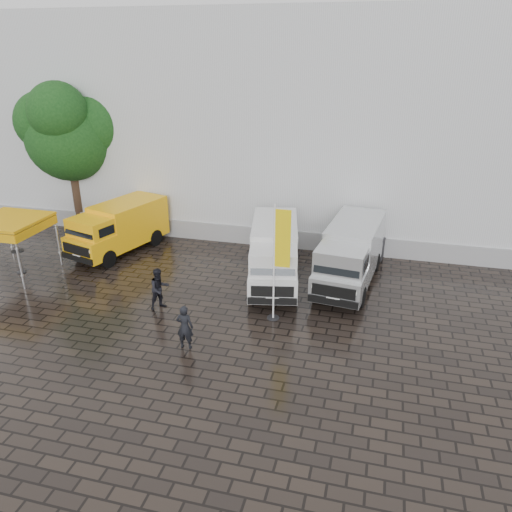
{
  "coord_description": "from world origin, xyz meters",
  "views": [
    {
      "loc": [
        4.38,
        -17.0,
        10.18
      ],
      "look_at": [
        -0.65,
        2.2,
        1.81
      ],
      "focal_mm": 35.0,
      "sensor_mm": 36.0,
      "label": 1
    }
  ],
  "objects": [
    {
      "name": "exhibition_hall",
      "position": [
        2.0,
        16.0,
        6.0
      ],
      "size": [
        44.0,
        16.0,
        12.0
      ],
      "primitive_type": "cube",
      "color": "silver",
      "rests_on": "ground"
    },
    {
      "name": "person_tent",
      "position": [
        -4.18,
        -0.11,
        0.9
      ],
      "size": [
        1.07,
        1.11,
        1.8
      ],
      "primitive_type": "imported",
      "rotation": [
        0.0,
        0.0,
        0.91
      ],
      "color": "black",
      "rests_on": "ground"
    },
    {
      "name": "canopy_tent",
      "position": [
        -12.37,
        1.35,
        2.58
      ],
      "size": [
        3.02,
        3.02,
        2.77
      ],
      "color": "silver",
      "rests_on": "ground"
    },
    {
      "name": "wheelie_bin",
      "position": [
        4.39,
        7.57,
        0.57
      ],
      "size": [
        0.79,
        0.79,
        1.13
      ],
      "primitive_type": "cube",
      "rotation": [
        0.0,
        0.0,
        -0.17
      ],
      "color": "black",
      "rests_on": "ground"
    },
    {
      "name": "ground",
      "position": [
        0.0,
        0.0,
        0.0
      ],
      "size": [
        120.0,
        120.0,
        0.0
      ],
      "primitive_type": "plane",
      "color": "black",
      "rests_on": "ground"
    },
    {
      "name": "cocktail_table",
      "position": [
        -12.27,
        1.46,
        0.57
      ],
      "size": [
        0.6,
        0.6,
        1.14
      ],
      "primitive_type": "cylinder",
      "color": "black",
      "rests_on": "ground"
    },
    {
      "name": "flagpole",
      "position": [
        0.76,
        0.24,
        2.68
      ],
      "size": [
        0.88,
        0.5,
        4.82
      ],
      "color": "black",
      "rests_on": "ground"
    },
    {
      "name": "person_front",
      "position": [
        -2.03,
        -2.64,
        0.86
      ],
      "size": [
        0.65,
        0.45,
        1.71
      ],
      "primitive_type": "imported",
      "rotation": [
        0.0,
        0.0,
        3.21
      ],
      "color": "black",
      "rests_on": "ground"
    },
    {
      "name": "hall_plinth",
      "position": [
        2.0,
        7.95,
        0.5
      ],
      "size": [
        44.0,
        0.15,
        1.0
      ],
      "primitive_type": "cube",
      "color": "gray",
      "rests_on": "ground"
    },
    {
      "name": "van_yellow",
      "position": [
        -8.9,
        5.08,
        1.29
      ],
      "size": [
        3.62,
        5.95,
        2.57
      ],
      "primitive_type": null,
      "rotation": [
        0.0,
        0.0,
        -0.28
      ],
      "color": "#FFB20D",
      "rests_on": "ground"
    },
    {
      "name": "van_silver",
      "position": [
        3.24,
        4.26,
        1.38
      ],
      "size": [
        2.84,
        6.56,
        2.75
      ],
      "primitive_type": null,
      "rotation": [
        0.0,
        0.0,
        -0.12
      ],
      "color": "silver",
      "rests_on": "ground"
    },
    {
      "name": "van_white",
      "position": [
        -0.15,
        3.58,
        1.33
      ],
      "size": [
        3.24,
        6.44,
        2.66
      ],
      "primitive_type": null,
      "rotation": [
        0.0,
        0.0,
        0.2
      ],
      "color": "silver",
      "rests_on": "ground"
    },
    {
      "name": "tree",
      "position": [
        -13.28,
        8.3,
        5.7
      ],
      "size": [
        4.94,
        4.94,
        8.87
      ],
      "color": "black",
      "rests_on": "ground"
    }
  ]
}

